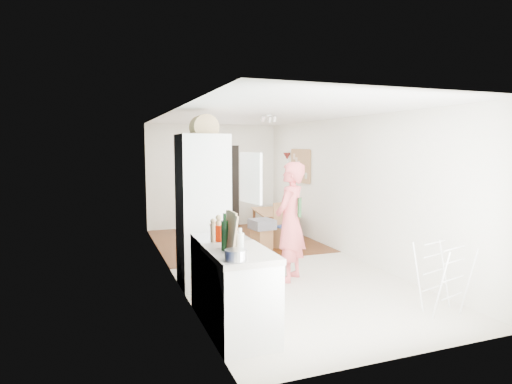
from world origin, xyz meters
TOP-DOWN VIEW (x-y plane):
  - room_shell at (0.00, 0.00)m, footprint 3.20×7.00m
  - floor at (0.00, 0.00)m, footprint 3.20×7.00m
  - wood_floor_overlay at (0.00, 1.85)m, footprint 3.20×3.30m
  - sage_wall_panel at (-1.59, -2.00)m, footprint 0.02×3.00m
  - tile_splashback at (-1.59, -2.55)m, footprint 0.02×1.90m
  - doorway_recess at (0.20, 3.48)m, footprint 0.90×0.04m
  - base_cabinet at (-1.30, -2.55)m, footprint 0.60×0.90m
  - worktop at (-1.30, -2.55)m, footprint 0.62×0.92m
  - range_cooker at (-1.30, -1.80)m, footprint 0.60×0.60m
  - cooker_top at (-1.30, -1.80)m, footprint 0.60×0.60m
  - fridge_housing at (-1.27, -0.78)m, footprint 0.66×0.66m
  - fridge_door at (-0.66, -1.08)m, footprint 0.14×0.56m
  - fridge_interior at (-0.96, -0.78)m, footprint 0.02×0.52m
  - pinboard at (1.58, 1.90)m, footprint 0.03×0.90m
  - pinboard_frame at (1.57, 1.90)m, footprint 0.00×0.94m
  - wall_sconce at (1.54, 2.55)m, footprint 0.18×0.18m
  - person at (-0.00, -0.97)m, footprint 0.89×0.89m
  - dining_table at (1.14, 2.24)m, footprint 0.85×1.33m
  - dining_chair at (0.76, 0.83)m, footprint 0.49×0.49m
  - stool at (0.25, 0.86)m, footprint 0.39×0.39m
  - grey_drape at (0.26, 0.85)m, footprint 0.47×0.47m
  - drying_rack at (1.16, -2.77)m, footprint 0.52×0.49m
  - bread_bin at (-1.22, -0.70)m, footprint 0.38×0.37m
  - red_casserole at (-1.31, -1.96)m, footprint 0.38×0.38m
  - steel_pan at (-1.45, -2.89)m, footprint 0.23×0.23m
  - held_bottle at (0.08, -1.11)m, footprint 0.06×0.06m
  - bottle_a at (-1.44, -2.46)m, footprint 0.09×0.09m
  - bottle_b at (-1.33, -2.38)m, footprint 0.06×0.06m
  - bottle_c at (-1.33, -2.64)m, footprint 0.10×0.10m
  - pepper_mill_front at (-1.45, -2.04)m, footprint 0.06×0.06m
  - pepper_mill_back at (-1.38, -2.02)m, footprint 0.07×0.07m
  - chopping_boards at (-1.40, -2.53)m, footprint 0.11×0.30m

SIDE VIEW (x-z plane):
  - floor at x=0.00m, z-range -0.01..0.01m
  - wood_floor_overlay at x=0.00m, z-range 0.00..0.01m
  - stool at x=0.25m, z-range 0.00..0.41m
  - dining_table at x=1.14m, z-range 0.00..0.44m
  - drying_rack at x=1.16m, z-range 0.00..0.84m
  - base_cabinet at x=-1.30m, z-range 0.00..0.86m
  - range_cooker at x=-1.30m, z-range 0.00..0.88m
  - dining_chair at x=0.76m, z-range 0.00..0.89m
  - grey_drape at x=0.26m, z-range 0.41..0.60m
  - worktop at x=-1.30m, z-range 0.86..0.92m
  - cooker_top at x=-1.30m, z-range 0.88..0.92m
  - steel_pan at x=-1.45m, z-range 0.92..1.03m
  - doorway_recess at x=0.20m, z-range 0.00..2.00m
  - red_casserole at x=-1.31m, z-range 0.92..1.10m
  - pepper_mill_front at x=-1.45m, z-range 0.92..1.13m
  - bottle_c at x=-1.33m, z-range 0.92..1.13m
  - pepper_mill_back at x=-1.38m, z-range 0.92..1.15m
  - person at x=0.00m, z-range 0.00..2.07m
  - bottle_b at x=-1.33m, z-range 0.92..1.19m
  - bottle_a at x=-1.44m, z-range 0.92..1.23m
  - fridge_housing at x=-1.27m, z-range 0.00..2.15m
  - held_bottle at x=0.08m, z-range 0.97..1.24m
  - chopping_boards at x=-1.40m, z-range 0.92..1.33m
  - tile_splashback at x=-1.59m, z-range 0.90..1.40m
  - room_shell at x=0.00m, z-range 0.00..2.50m
  - fridge_door at x=-0.66m, z-range 1.20..1.90m
  - fridge_interior at x=-0.96m, z-range 1.22..1.88m
  - pinboard at x=1.58m, z-range 1.20..1.90m
  - pinboard_frame at x=1.57m, z-range 1.18..1.92m
  - wall_sconce at x=1.54m, z-range 1.67..1.83m
  - sage_wall_panel at x=-1.59m, z-range 1.20..2.50m
  - bread_bin at x=-1.22m, z-range 2.15..2.35m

